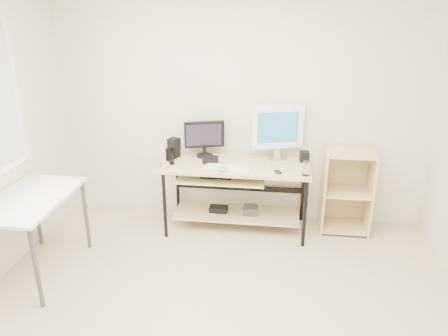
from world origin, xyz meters
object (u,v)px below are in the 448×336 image
desk (234,182)px  side_table (31,206)px  shelf_unit (346,190)px  audio_controller (170,155)px  white_imac (278,128)px  black_monitor (204,137)px

desk → side_table: (-1.65, -1.06, 0.13)m
side_table → shelf_unit: size_ratio=1.11×
side_table → audio_controller: bearing=46.8°
desk → white_imac: white_imac is taller
white_imac → audio_controller: (-1.11, -0.22, -0.26)m
desk → black_monitor: black_monitor is taller
white_imac → shelf_unit: bearing=-19.4°
shelf_unit → white_imac: (-0.75, 0.04, 0.63)m
desk → shelf_unit: bearing=7.8°
desk → shelf_unit: shelf_unit is taller
shelf_unit → audio_controller: shelf_unit is taller
side_table → audio_controller: audio_controller is taller
desk → side_table: bearing=-147.3°
desk → white_imac: size_ratio=2.58×
white_imac → black_monitor: bearing=165.0°
side_table → white_imac: bearing=31.1°
black_monitor → audio_controller: black_monitor is taller
shelf_unit → white_imac: 0.98m
shelf_unit → black_monitor: black_monitor is taller
shelf_unit → audio_controller: (-1.85, -0.18, 0.37)m
desk → audio_controller: bearing=-178.3°
audio_controller → shelf_unit: bearing=25.8°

